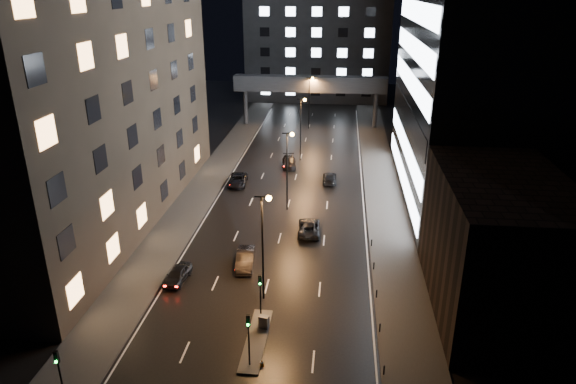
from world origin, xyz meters
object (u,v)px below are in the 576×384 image
car_away_c (238,180)px  car_toward_b (330,178)px  utility_cabinet (264,322)px  car_away_d (289,162)px  car_toward_a (309,227)px  car_away_a (178,275)px  car_away_b (245,259)px

car_away_c → car_toward_b: size_ratio=1.13×
car_away_c → car_toward_b: (13.00, 2.45, -0.06)m
utility_cabinet → car_toward_b: bearing=95.2°
car_toward_b → car_away_c: bearing=10.2°
car_away_d → car_toward_a: size_ratio=0.97×
utility_cabinet → car_away_d: bearing=105.4°
car_away_d → car_toward_b: size_ratio=1.09×
car_away_a → car_away_d: size_ratio=0.82×
car_away_c → utility_cabinet: 33.58m
car_toward_a → car_away_a: bearing=42.0°
car_toward_a → car_toward_b: bearing=-98.9°
car_away_b → utility_cabinet: bearing=-76.8°
car_away_a → car_toward_b: bearing=70.2°
utility_cabinet → car_toward_a: bearing=94.5°
car_toward_b → car_away_b: bearing=72.3°
car_away_c → car_toward_b: car_away_c is taller
car_away_a → car_toward_b: car_away_a is taller
car_away_c → car_toward_a: bearing=-55.1°
car_toward_b → utility_cabinet: bearing=82.5°
car_away_b → car_away_c: size_ratio=0.92×
car_toward_a → car_toward_b: car_toward_a is taller
car_away_a → car_away_c: (0.68, 25.98, 0.02)m
car_away_c → utility_cabinet: car_away_c is taller
car_toward_a → utility_cabinet: bearing=79.6°
car_away_a → car_toward_a: 16.63m
car_toward_a → utility_cabinet: (-2.49, -18.14, -0.03)m
car_toward_a → utility_cabinet: car_toward_a is taller
car_away_a → car_away_d: bearing=84.3°
car_away_b → car_toward_b: car_away_b is taller
car_away_a → utility_cabinet: (9.35, -6.46, -0.01)m
utility_cabinet → car_away_b: bearing=121.2°
car_away_d → car_toward_a: car_away_d is taller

